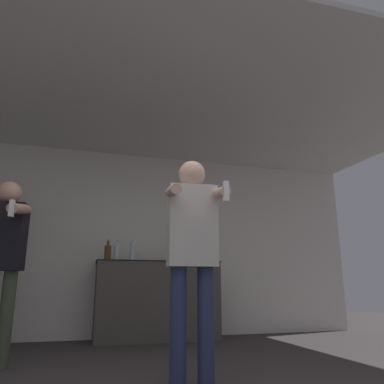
{
  "coord_description": "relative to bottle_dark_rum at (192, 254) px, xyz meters",
  "views": [
    {
      "loc": [
        -0.55,
        -2.1,
        0.66
      ],
      "look_at": [
        0.21,
        0.55,
        1.36
      ],
      "focal_mm": 35.0,
      "sensor_mm": 36.0,
      "label": 1
    }
  ],
  "objects": [
    {
      "name": "ceiling_slab",
      "position": [
        -0.87,
        -1.25,
        1.49
      ],
      "size": [
        7.0,
        3.69,
        0.05
      ],
      "color": "silver",
      "rests_on": "wall_back"
    },
    {
      "name": "bottle_clear_vodka",
      "position": [
        -0.81,
        0.0,
        0.02
      ],
      "size": [
        0.08,
        0.08,
        0.3
      ],
      "color": "silver",
      "rests_on": "counter"
    },
    {
      "name": "bottle_dark_rum",
      "position": [
        0.0,
        0.0,
        0.0
      ],
      "size": [
        0.08,
        0.08,
        0.27
      ],
      "color": "maroon",
      "rests_on": "counter"
    },
    {
      "name": "counter",
      "position": [
        -0.46,
        0.06,
        -0.59
      ],
      "size": [
        1.61,
        0.58,
        0.99
      ],
      "color": "#47423D",
      "rests_on": "ground_plane"
    },
    {
      "name": "person_woman_foreground",
      "position": [
        -0.66,
        -2.29,
        -0.13
      ],
      "size": [
        0.44,
        0.49,
        1.61
      ],
      "color": "navy",
      "rests_on": "ground_plane"
    },
    {
      "name": "wall_back",
      "position": [
        -0.87,
        0.37,
        0.19
      ],
      "size": [
        7.0,
        0.06,
        2.55
      ],
      "color": "silver",
      "rests_on": "ground_plane"
    },
    {
      "name": "bottle_tall_gin",
      "position": [
        -1.01,
        0.0,
        0.0
      ],
      "size": [
        0.07,
        0.07,
        0.27
      ],
      "color": "silver",
      "rests_on": "counter"
    },
    {
      "name": "bottle_red_label",
      "position": [
        -1.13,
        0.0,
        0.0
      ],
      "size": [
        0.09,
        0.09,
        0.27
      ],
      "color": "#563314",
      "rests_on": "counter"
    },
    {
      "name": "person_man_side",
      "position": [
        -2.12,
        -1.27,
        -0.11
      ],
      "size": [
        0.48,
        0.54,
        1.61
      ],
      "color": "#38422D",
      "rests_on": "ground_plane"
    },
    {
      "name": "bottle_brown_liquor",
      "position": [
        -0.2,
        0.0,
        -0.01
      ],
      "size": [
        0.07,
        0.07,
        0.23
      ],
      "color": "#563314",
      "rests_on": "counter"
    }
  ]
}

